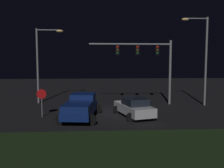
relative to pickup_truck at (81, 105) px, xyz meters
name	(u,v)px	position (x,y,z in m)	size (l,w,h in m)	color
ground_plane	(118,112)	(3.06, 2.22, -1.00)	(80.00, 80.00, 0.00)	black
grass_median	(135,151)	(3.06, -7.39, -0.95)	(23.05, 6.87, 0.10)	black
pickup_truck	(81,105)	(0.00, 0.00, 0.00)	(3.28, 5.59, 1.80)	navy
car_sedan	(134,107)	(4.19, 0.33, -0.26)	(3.22, 4.72, 1.51)	#B7B7BC
traffic_signal_gantry	(147,56)	(6.25, 5.69, 3.90)	(8.32, 0.56, 6.50)	slate
street_lamp_left	(43,56)	(-4.32, 7.14, 3.93)	(2.81, 0.44, 7.75)	slate
street_lamp_right	(201,51)	(11.48, 4.78, 4.42)	(2.65, 0.44, 8.67)	slate
stop_sign	(42,98)	(-3.12, 0.54, 0.56)	(0.76, 0.08, 2.23)	slate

